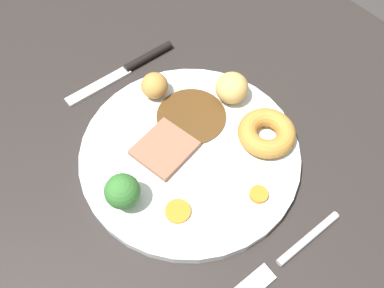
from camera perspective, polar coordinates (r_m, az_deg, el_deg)
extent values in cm
cube|color=#2B2623|center=(53.35, -1.56, -1.27)|extent=(120.00, 84.00, 3.60)
cylinder|color=white|center=(50.52, 0.00, -1.05)|extent=(28.41, 28.41, 1.40)
cylinder|color=#563819|center=(52.70, -0.11, 4.15)|extent=(9.43, 9.43, 0.30)
cube|color=#9E664C|center=(49.40, -3.83, -0.93)|extent=(7.77, 8.19, 0.80)
torus|color=#C68938|center=(50.66, 10.91, 1.61)|extent=(7.46, 7.46, 2.47)
ellipsoid|color=#D8B260|center=(53.71, 5.88, 8.22)|extent=(6.48, 6.50, 3.97)
ellipsoid|color=#BC8C42|center=(54.31, -5.54, 8.55)|extent=(5.38, 5.39, 3.42)
cylinder|color=orange|center=(45.68, -2.10, -9.84)|extent=(3.02, 3.02, 0.43)
cylinder|color=orange|center=(47.06, 9.78, -7.31)|extent=(2.22, 2.22, 0.69)
cylinder|color=#8CB766|center=(46.50, -9.82, -7.97)|extent=(1.44, 1.44, 1.22)
sphere|color=#387A33|center=(44.67, -10.20, -6.86)|extent=(4.13, 4.13, 4.13)
cylinder|color=silver|center=(47.63, 16.74, -13.11)|extent=(0.96, 9.51, 0.90)
cube|color=silver|center=(44.99, 9.24, -19.60)|extent=(2.03, 4.51, 0.60)
cylinder|color=black|center=(61.90, -6.44, 12.68)|extent=(1.36, 8.52, 1.20)
cube|color=silver|center=(59.55, -13.53, 8.34)|extent=(1.90, 10.53, 0.40)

